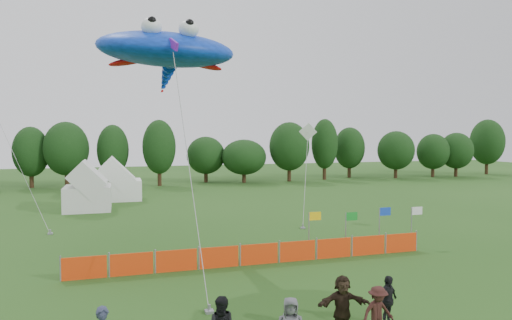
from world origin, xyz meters
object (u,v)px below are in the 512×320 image
object	(u,v)px
tent_right	(117,183)
stingray_kite	(167,52)
spectator_c	(378,313)
barrier_fence	(259,254)
tent_left	(88,190)
spectator_d	(388,301)
spectator_f	(343,304)

from	to	relation	value
tent_right	stingray_kite	distance (m)	24.08
spectator_c	stingray_kite	distance (m)	15.83
barrier_fence	tent_left	bearing A→B (deg)	114.97
spectator_d	tent_right	bearing A→B (deg)	79.46
tent_left	spectator_c	distance (m)	29.92
barrier_fence	spectator_d	distance (m)	8.27
spectator_c	barrier_fence	bearing A→B (deg)	94.19
spectator_d	spectator_f	xyz separation A→B (m)	(-1.71, -0.09, 0.09)
barrier_fence	stingray_kite	xyz separation A→B (m)	(-4.05, 2.61, 9.97)
barrier_fence	spectator_d	xyz separation A→B (m)	(1.97, -8.03, 0.33)
tent_left	tent_right	bearing A→B (deg)	66.88
spectator_c	stingray_kite	xyz separation A→B (m)	(-5.14, 11.46, 9.64)
spectator_f	tent_left	bearing A→B (deg)	117.33
spectator_c	spectator_f	size ratio (longest dim) A/B	0.90
barrier_fence	spectator_d	size ratio (longest dim) A/B	10.76
barrier_fence	stingray_kite	world-z (taller)	stingray_kite
stingray_kite	spectator_d	bearing A→B (deg)	-60.49
tent_right	spectator_f	xyz separation A→B (m)	(6.90, -32.96, -0.68)
spectator_f	stingray_kite	bearing A→B (deg)	120.60
tent_right	spectator_c	bearing A→B (deg)	-77.09
tent_left	spectator_c	bearing A→B (deg)	-70.29
spectator_c	spectator_d	distance (m)	1.20
tent_left	spectator_f	distance (m)	28.96
tent_right	stingray_kite	size ratio (longest dim) A/B	0.27
tent_right	spectator_c	world-z (taller)	tent_right
tent_right	stingray_kite	bearing A→B (deg)	-83.38
spectator_f	stingray_kite	world-z (taller)	stingray_kite
tent_left	spectator_c	size ratio (longest dim) A/B	2.26
tent_right	barrier_fence	world-z (taller)	tent_right
tent_right	stingray_kite	world-z (taller)	stingray_kite
tent_right	spectator_d	world-z (taller)	tent_right
barrier_fence	stingray_kite	size ratio (longest dim) A/B	1.08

